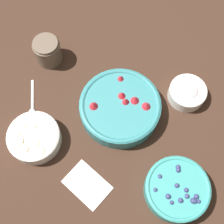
# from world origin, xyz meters

# --- Properties ---
(ground_plane) EXTENTS (4.00, 4.00, 0.00)m
(ground_plane) POSITION_xyz_m (0.00, 0.00, 0.00)
(ground_plane) COLOR #382319
(bowl_strawberries) EXTENTS (0.26, 0.26, 0.08)m
(bowl_strawberries) POSITION_xyz_m (0.03, 0.05, 0.04)
(bowl_strawberries) COLOR teal
(bowl_strawberries) RESTS_ON ground_plane
(bowl_blueberries) EXTENTS (0.18, 0.18, 0.06)m
(bowl_blueberries) POSITION_xyz_m (0.25, -0.15, 0.03)
(bowl_blueberries) COLOR teal
(bowl_blueberries) RESTS_ON ground_plane
(bowl_bananas) EXTENTS (0.16, 0.16, 0.05)m
(bowl_bananas) POSITION_xyz_m (-0.20, -0.11, 0.03)
(bowl_bananas) COLOR silver
(bowl_bananas) RESTS_ON ground_plane
(bowl_cream) EXTENTS (0.12, 0.12, 0.06)m
(bowl_cream) POSITION_xyz_m (0.23, 0.17, 0.03)
(bowl_cream) COLOR white
(bowl_cream) RESTS_ON ground_plane
(jar_chocolate) EXTENTS (0.09, 0.09, 0.09)m
(jar_chocolate) POSITION_xyz_m (-0.26, 0.18, 0.04)
(jar_chocolate) COLOR brown
(jar_chocolate) RESTS_ON ground_plane
(napkin) EXTENTS (0.16, 0.14, 0.01)m
(napkin) POSITION_xyz_m (0.00, -0.20, 0.00)
(napkin) COLOR silver
(napkin) RESTS_ON ground_plane
(spoon) EXTENTS (0.06, 0.13, 0.01)m
(spoon) POSITION_xyz_m (-0.25, -0.01, 0.00)
(spoon) COLOR silver
(spoon) RESTS_ON ground_plane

